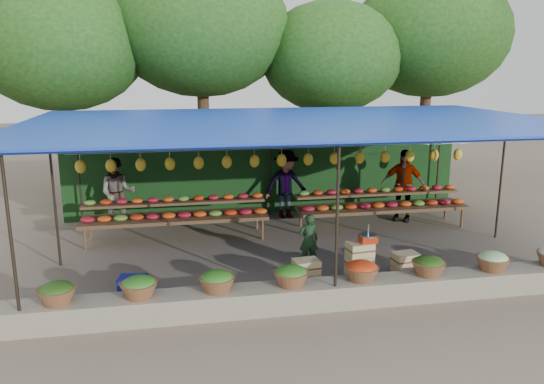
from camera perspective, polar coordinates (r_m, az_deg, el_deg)
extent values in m
plane|color=#665C4B|center=(11.54, 2.43, -6.28)|extent=(60.00, 60.00, 0.00)
cube|color=#736D5C|center=(9.00, 6.48, -10.80)|extent=(10.60, 0.55, 0.40)
cylinder|color=black|center=(8.39, -26.21, -5.18)|extent=(0.05, 0.05, 2.80)
cylinder|color=black|center=(8.45, 6.99, -3.75)|extent=(0.05, 0.05, 2.80)
cylinder|color=black|center=(11.11, -22.39, -0.54)|extent=(0.05, 0.05, 2.80)
cylinder|color=black|center=(13.09, 23.42, 1.33)|extent=(0.05, 0.05, 2.80)
cylinder|color=black|center=(13.90, -20.09, 2.26)|extent=(0.05, 0.05, 2.80)
cylinder|color=black|center=(13.93, -0.23, 3.09)|extent=(0.05, 0.05, 2.80)
cylinder|color=black|center=(15.53, 17.50, 3.53)|extent=(0.05, 0.05, 2.80)
cube|color=#183CB7|center=(10.93, 2.57, 7.69)|extent=(10.80, 6.60, 0.04)
cube|color=#183CB7|center=(9.03, 5.48, 5.32)|extent=(10.80, 2.19, 0.26)
cube|color=#183CB7|center=(12.89, 0.51, 7.74)|extent=(10.80, 2.19, 0.26)
cylinder|color=#AAABB0|center=(12.38, 1.04, 4.72)|extent=(9.60, 0.01, 0.01)
ellipsoid|color=gold|center=(12.33, -19.91, 2.57)|extent=(0.23, 0.17, 0.30)
ellipsoid|color=gold|center=(12.25, -16.94, 2.72)|extent=(0.23, 0.17, 0.30)
ellipsoid|color=gold|center=(12.19, -13.94, 2.86)|extent=(0.23, 0.17, 0.30)
ellipsoid|color=gold|center=(12.17, -10.92, 3.00)|extent=(0.23, 0.17, 0.30)
ellipsoid|color=gold|center=(12.19, -7.89, 3.12)|extent=(0.23, 0.17, 0.30)
ellipsoid|color=gold|center=(12.23, -4.88, 3.24)|extent=(0.23, 0.17, 0.30)
ellipsoid|color=gold|center=(12.31, -1.90, 3.34)|extent=(0.23, 0.17, 0.30)
ellipsoid|color=gold|center=(12.43, 1.04, 3.44)|extent=(0.23, 0.17, 0.30)
ellipsoid|color=gold|center=(12.57, 3.91, 3.53)|extent=(0.23, 0.17, 0.30)
ellipsoid|color=gold|center=(12.75, 6.72, 3.60)|extent=(0.23, 0.17, 0.30)
ellipsoid|color=gold|center=(12.95, 9.44, 3.67)|extent=(0.23, 0.17, 0.30)
ellipsoid|color=gold|center=(13.19, 12.07, 3.72)|extent=(0.23, 0.17, 0.30)
ellipsoid|color=gold|center=(13.45, 14.60, 3.76)|extent=(0.23, 0.17, 0.30)
ellipsoid|color=gold|center=(13.73, 17.04, 3.80)|extent=(0.23, 0.17, 0.30)
ellipsoid|color=gold|center=(14.04, 19.37, 3.83)|extent=(0.23, 0.17, 0.30)
ellipsoid|color=#254913|center=(8.67, -22.19, -9.71)|extent=(0.52, 0.52, 0.23)
ellipsoid|color=#2D6E1D|center=(8.50, -14.14, -9.55)|extent=(0.52, 0.52, 0.23)
ellipsoid|color=#2D6E1D|center=(8.50, -5.94, -9.20)|extent=(0.52, 0.52, 0.23)
ellipsoid|color=#2D6E1D|center=(8.67, 2.08, -8.68)|extent=(0.52, 0.52, 0.23)
ellipsoid|color=#B52F0F|center=(8.99, 9.63, -8.03)|extent=(0.52, 0.52, 0.23)
ellipsoid|color=#254913|center=(9.46, 16.52, -7.32)|extent=(0.52, 0.52, 0.23)
ellipsoid|color=#93CC7F|center=(10.05, 22.66, -6.59)|extent=(0.52, 0.52, 0.23)
cube|color=#174019|center=(14.20, -0.41, 2.67)|extent=(10.60, 0.06, 2.50)
cylinder|color=#361E13|center=(16.76, -21.09, 5.95)|extent=(0.36, 0.36, 3.97)
ellipsoid|color=#133B10|center=(16.67, -21.81, 14.42)|extent=(4.77, 4.77, 3.69)
cylinder|color=#361E13|center=(16.89, -7.35, 7.65)|extent=(0.36, 0.36, 4.48)
ellipsoid|color=#133B10|center=(16.86, -7.65, 17.16)|extent=(5.39, 5.39, 4.17)
cylinder|color=#361E13|center=(17.34, 6.14, 6.55)|extent=(0.36, 0.36, 3.71)
ellipsoid|color=#133B10|center=(17.23, 6.33, 14.23)|extent=(4.47, 4.47, 3.45)
cylinder|color=#361E13|center=(18.98, 16.07, 7.66)|extent=(0.36, 0.36, 4.35)
ellipsoid|color=#133B10|center=(18.93, 16.61, 15.86)|extent=(5.24, 5.24, 4.05)
cube|color=#44311B|center=(12.35, -10.33, -2.74)|extent=(4.20, 0.95, 0.08)
cube|color=#44311B|center=(12.57, -10.40, -1.14)|extent=(4.20, 0.35, 0.06)
cylinder|color=#44311B|center=(12.20, -19.49, -4.74)|extent=(0.06, 0.06, 0.50)
cylinder|color=#44311B|center=(12.20, -1.05, -3.95)|extent=(0.06, 0.06, 0.50)
cylinder|color=#44311B|center=(12.95, -18.98, -3.66)|extent=(0.06, 0.06, 0.50)
cylinder|color=#44311B|center=(12.95, -1.65, -2.92)|extent=(0.06, 0.06, 0.50)
ellipsoid|color=maroon|center=(12.33, -19.21, -2.83)|extent=(0.31, 0.26, 0.13)
ellipsoid|color=#60932D|center=(12.69, -19.02, -1.10)|extent=(0.26, 0.22, 0.12)
ellipsoid|color=#DB4B13|center=(12.28, -17.60, -2.77)|extent=(0.31, 0.26, 0.13)
ellipsoid|color=#B52F0F|center=(12.64, -17.46, -1.04)|extent=(0.26, 0.22, 0.12)
ellipsoid|color=#60932D|center=(12.24, -15.97, -2.71)|extent=(0.31, 0.26, 0.13)
ellipsoid|color=maroon|center=(12.60, -15.88, -0.97)|extent=(0.26, 0.22, 0.12)
ellipsoid|color=#B52F0F|center=(12.21, -14.34, -2.64)|extent=(0.31, 0.26, 0.13)
ellipsoid|color=#DB4B13|center=(12.58, -14.29, -0.91)|extent=(0.26, 0.22, 0.12)
ellipsoid|color=maroon|center=(12.19, -12.70, -2.58)|extent=(0.31, 0.26, 0.13)
ellipsoid|color=maroon|center=(12.56, -12.70, -0.84)|extent=(0.26, 0.22, 0.12)
ellipsoid|color=#DB4B13|center=(12.18, -11.05, -2.51)|extent=(0.31, 0.26, 0.13)
ellipsoid|color=#DB4B13|center=(12.55, -11.10, -0.77)|extent=(0.26, 0.22, 0.12)
ellipsoid|color=maroon|center=(12.18, -9.40, -2.44)|extent=(0.31, 0.26, 0.13)
ellipsoid|color=#60932D|center=(12.55, -9.51, -0.70)|extent=(0.26, 0.22, 0.12)
ellipsoid|color=#DB4B13|center=(12.19, -7.76, -2.37)|extent=(0.31, 0.26, 0.13)
ellipsoid|color=#B52F0F|center=(12.56, -7.91, -0.64)|extent=(0.26, 0.22, 0.12)
ellipsoid|color=#60932D|center=(12.21, -6.12, -2.29)|extent=(0.31, 0.26, 0.13)
ellipsoid|color=maroon|center=(12.58, -6.32, -0.57)|extent=(0.26, 0.22, 0.12)
ellipsoid|color=#B52F0F|center=(12.24, -4.49, -2.22)|extent=(0.31, 0.26, 0.13)
ellipsoid|color=#DB4B13|center=(12.61, -4.73, -0.50)|extent=(0.26, 0.22, 0.12)
ellipsoid|color=maroon|center=(12.28, -2.86, -2.14)|extent=(0.31, 0.26, 0.13)
ellipsoid|color=maroon|center=(12.65, -3.16, -0.43)|extent=(0.26, 0.22, 0.12)
ellipsoid|color=#DB4B13|center=(12.33, -1.25, -2.06)|extent=(0.31, 0.26, 0.13)
ellipsoid|color=#DB4B13|center=(12.70, -1.59, -0.36)|extent=(0.26, 0.22, 0.12)
cube|color=#44311B|center=(13.33, 11.69, -1.62)|extent=(4.20, 0.95, 0.08)
cube|color=#44311B|center=(13.53, 11.27, -0.16)|extent=(4.20, 0.35, 0.06)
cylinder|color=#44311B|center=(12.42, 3.97, -3.66)|extent=(0.06, 0.06, 0.50)
cylinder|color=#44311B|center=(13.90, 19.74, -2.59)|extent=(0.06, 0.06, 0.50)
cylinder|color=#44311B|center=(13.16, 3.09, -2.67)|extent=(0.06, 0.06, 0.50)
cylinder|color=#44311B|center=(14.57, 18.17, -1.76)|extent=(0.06, 0.06, 0.50)
ellipsoid|color=maroon|center=(12.57, 3.93, -1.80)|extent=(0.31, 0.26, 0.13)
ellipsoid|color=#60932D|center=(12.92, 3.45, -0.14)|extent=(0.26, 0.22, 0.12)
ellipsoid|color=#DB4B13|center=(12.66, 5.46, -1.72)|extent=(0.31, 0.26, 0.13)
ellipsoid|color=#B52F0F|center=(13.01, 4.94, -0.07)|extent=(0.26, 0.22, 0.12)
ellipsoid|color=#60932D|center=(12.76, 6.97, -1.64)|extent=(0.31, 0.26, 0.13)
ellipsoid|color=maroon|center=(13.11, 6.41, 0.00)|extent=(0.26, 0.22, 0.12)
ellipsoid|color=#B52F0F|center=(12.87, 8.46, -1.56)|extent=(0.31, 0.26, 0.13)
ellipsoid|color=#DB4B13|center=(13.22, 7.87, 0.06)|extent=(0.26, 0.22, 0.12)
ellipsoid|color=maroon|center=(12.98, 9.92, -1.48)|extent=(0.31, 0.26, 0.13)
ellipsoid|color=maroon|center=(13.33, 9.29, 0.13)|extent=(0.26, 0.22, 0.12)
ellipsoid|color=#DB4B13|center=(13.11, 11.35, -1.40)|extent=(0.31, 0.26, 0.13)
ellipsoid|color=#DB4B13|center=(13.45, 10.69, 0.19)|extent=(0.26, 0.22, 0.12)
ellipsoid|color=maroon|center=(13.24, 12.76, -1.32)|extent=(0.31, 0.26, 0.13)
ellipsoid|color=#60932D|center=(13.58, 12.07, 0.25)|extent=(0.26, 0.22, 0.12)
ellipsoid|color=#DB4B13|center=(13.39, 14.13, -1.24)|extent=(0.31, 0.26, 0.13)
ellipsoid|color=#B52F0F|center=(13.72, 13.42, 0.31)|extent=(0.26, 0.22, 0.12)
ellipsoid|color=#60932D|center=(13.53, 15.48, -1.16)|extent=(0.31, 0.26, 0.13)
ellipsoid|color=maroon|center=(13.87, 14.74, 0.37)|extent=(0.26, 0.22, 0.12)
ellipsoid|color=#B52F0F|center=(13.69, 16.80, -1.09)|extent=(0.31, 0.26, 0.13)
ellipsoid|color=#DB4B13|center=(14.02, 16.03, 0.42)|extent=(0.26, 0.22, 0.12)
ellipsoid|color=maroon|center=(13.85, 18.08, -1.01)|extent=(0.31, 0.26, 0.13)
ellipsoid|color=maroon|center=(14.18, 17.30, 0.48)|extent=(0.26, 0.22, 0.12)
ellipsoid|color=#DB4B13|center=(14.02, 19.34, -0.94)|extent=(0.31, 0.26, 0.13)
ellipsoid|color=#DB4B13|center=(14.34, 18.54, 0.53)|extent=(0.26, 0.22, 0.12)
cube|color=tan|center=(9.69, 3.68, -9.42)|extent=(0.48, 0.39, 0.25)
cube|color=tan|center=(9.59, 3.70, -7.99)|extent=(0.48, 0.39, 0.25)
cube|color=tan|center=(9.97, 9.33, -8.91)|extent=(0.48, 0.39, 0.25)
cube|color=tan|center=(9.88, 9.38, -7.51)|extent=(0.48, 0.39, 0.25)
cube|color=tan|center=(9.79, 9.44, -6.08)|extent=(0.48, 0.39, 0.25)
cube|color=tan|center=(10.30, 14.09, -8.40)|extent=(0.48, 0.39, 0.25)
cube|color=tan|center=(10.21, 14.17, -7.05)|extent=(0.48, 0.39, 0.25)
cube|color=#B3280E|center=(9.78, 10.28, -5.00)|extent=(0.29, 0.25, 0.12)
cylinder|color=#AAABB0|center=(9.76, 10.30, -4.59)|extent=(0.31, 0.31, 0.03)
cylinder|color=#AAABB0|center=(9.73, 10.32, -4.07)|extent=(0.03, 0.03, 0.21)
imported|color=#17321A|center=(10.53, 3.97, -5.18)|extent=(0.40, 0.27, 1.07)
imported|color=slate|center=(13.47, -16.27, -0.10)|extent=(0.87, 0.69, 1.74)
imported|color=slate|center=(13.78, 1.52, 0.84)|extent=(1.26, 0.86, 1.79)
imported|color=slate|center=(13.94, 13.91, 0.72)|extent=(1.16, 0.96, 1.85)
cube|color=navy|center=(8.98, -14.35, -11.52)|extent=(0.55, 0.42, 0.31)
cube|color=navy|center=(9.75, -14.74, -9.59)|extent=(0.53, 0.42, 0.29)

